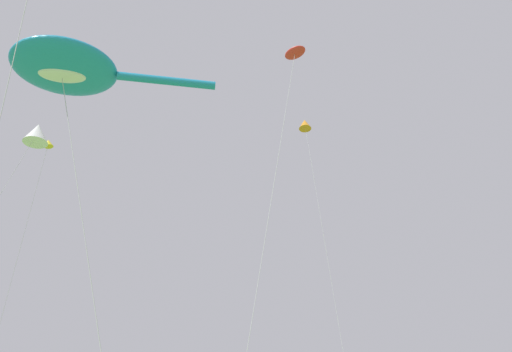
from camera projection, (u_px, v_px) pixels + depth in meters
The scene contains 5 objects.
big_show_kite at pixel (68, 68), 20.01m from camera, with size 6.64×7.84×16.31m.
small_kite_streamer_purple at pixel (37, 134), 25.87m from camera, with size 4.77×1.48×17.60m.
small_kite_tiny_distant at pixel (47, 147), 32.02m from camera, with size 1.64×2.62×20.44m.
small_kite_diamond_red at pixel (305, 125), 34.84m from camera, with size 3.47×3.70×23.23m.
small_kite_box_yellow at pixel (294, 56), 21.51m from camera, with size 4.84×1.08×17.73m.
Camera 1 is at (-10.95, -0.38, 1.84)m, focal length 34.96 mm.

